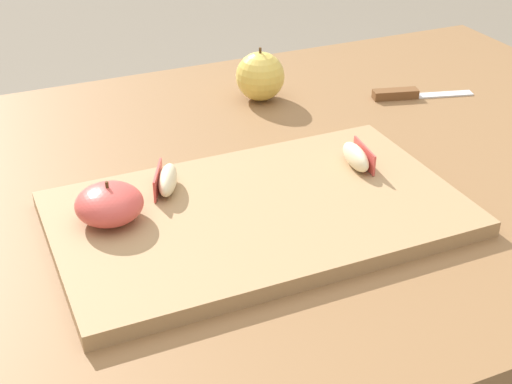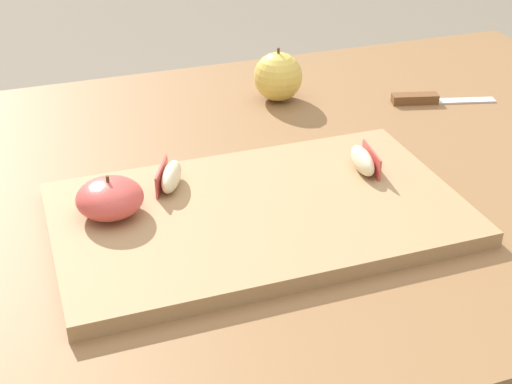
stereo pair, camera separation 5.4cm
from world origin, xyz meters
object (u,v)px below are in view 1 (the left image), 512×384
at_px(apple_wedge_right, 167,180).
at_px(whole_apple_golden, 260,76).
at_px(cutting_board, 256,214).
at_px(paring_knife, 404,94).
at_px(apple_half_skin_up, 109,204).
at_px(apple_wedge_left, 356,157).

xyz_separation_m(apple_wedge_right, whole_apple_golden, (0.23, 0.24, 0.01)).
bearing_deg(apple_wedge_right, cutting_board, -44.07).
relative_size(apple_wedge_right, paring_knife, 0.41).
distance_m(cutting_board, paring_knife, 0.42).
xyz_separation_m(apple_half_skin_up, paring_knife, (0.51, 0.19, -0.03)).
height_order(cutting_board, apple_half_skin_up, apple_half_skin_up).
distance_m(cutting_board, whole_apple_golden, 0.35).
xyz_separation_m(cutting_board, apple_half_skin_up, (-0.15, 0.04, 0.03)).
relative_size(apple_wedge_right, whole_apple_golden, 0.79).
height_order(paring_knife, whole_apple_golden, whole_apple_golden).
relative_size(cutting_board, paring_knife, 2.85).
bearing_deg(apple_wedge_right, paring_knife, 19.79).
bearing_deg(cutting_board, paring_knife, 33.29).
distance_m(apple_wedge_left, paring_knife, 0.28).
xyz_separation_m(cutting_board, whole_apple_golden, (0.15, 0.32, 0.03)).
distance_m(cutting_board, apple_wedge_right, 0.11).
xyz_separation_m(apple_wedge_right, paring_knife, (0.43, 0.16, -0.03)).
relative_size(apple_wedge_left, paring_knife, 0.41).
relative_size(cutting_board, whole_apple_golden, 5.51).
height_order(apple_half_skin_up, paring_knife, apple_half_skin_up).
xyz_separation_m(paring_knife, whole_apple_golden, (-0.21, 0.09, 0.03)).
relative_size(apple_half_skin_up, paring_knife, 0.46).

